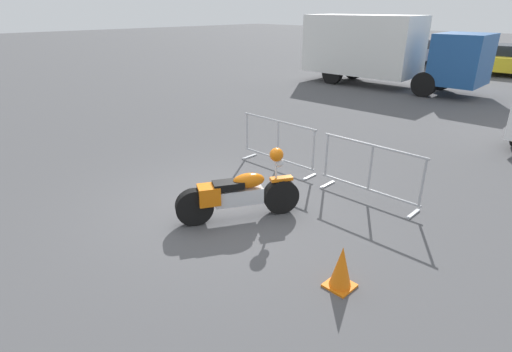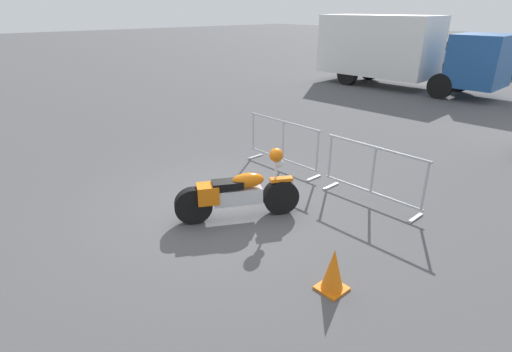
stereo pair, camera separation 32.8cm
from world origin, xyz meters
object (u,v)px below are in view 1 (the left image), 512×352
(motorcycle, at_px, (239,194))
(traffic_cone, at_px, (341,268))
(crowd_barrier_near, at_px, (278,143))
(box_truck, at_px, (380,48))
(parked_car_blue, at_px, (457,56))
(parked_car_yellow, at_px, (510,59))
(crowd_barrier_far, at_px, (370,172))
(parked_car_green, at_px, (376,49))
(parked_car_silver, at_px, (417,51))

(motorcycle, height_order, traffic_cone, motorcycle)
(crowd_barrier_near, relative_size, box_truck, 0.26)
(parked_car_blue, distance_m, parked_car_yellow, 2.69)
(parked_car_blue, bearing_deg, box_truck, 173.10)
(motorcycle, relative_size, traffic_cone, 3.27)
(crowd_barrier_far, relative_size, traffic_cone, 3.41)
(parked_car_green, bearing_deg, parked_car_blue, -98.00)
(parked_car_blue, height_order, traffic_cone, parked_car_blue)
(crowd_barrier_near, distance_m, crowd_barrier_far, 2.27)
(motorcycle, height_order, parked_car_silver, parked_car_silver)
(parked_car_blue, distance_m, traffic_cone, 22.19)
(crowd_barrier_near, height_order, box_truck, box_truck)
(parked_car_yellow, bearing_deg, crowd_barrier_far, -175.79)
(box_truck, bearing_deg, parked_car_silver, 101.89)
(box_truck, height_order, parked_car_blue, box_truck)
(parked_car_yellow, bearing_deg, crowd_barrier_near, 177.43)
(crowd_barrier_near, distance_m, traffic_cone, 4.19)
(crowd_barrier_far, height_order, box_truck, box_truck)
(motorcycle, height_order, parked_car_blue, parked_car_blue)
(motorcycle, height_order, box_truck, box_truck)
(box_truck, height_order, parked_car_yellow, box_truck)
(motorcycle, bearing_deg, parked_car_blue, 40.42)
(motorcycle, xyz_separation_m, parked_car_green, (-9.78, 21.18, 0.29))
(box_truck, height_order, parked_car_green, box_truck)
(motorcycle, bearing_deg, traffic_cone, -69.12)
(crowd_barrier_far, height_order, traffic_cone, crowd_barrier_far)
(crowd_barrier_near, bearing_deg, parked_car_green, 114.46)
(crowd_barrier_near, bearing_deg, traffic_cone, -36.23)
(parked_car_yellow, height_order, traffic_cone, parked_car_yellow)
(crowd_barrier_near, xyz_separation_m, parked_car_silver, (-5.98, 19.31, 0.18))
(crowd_barrier_far, height_order, parked_car_green, parked_car_green)
(crowd_barrier_near, bearing_deg, parked_car_yellow, 91.95)
(crowd_barrier_near, height_order, crowd_barrier_far, same)
(parked_car_green, bearing_deg, crowd_barrier_far, -154.65)
(crowd_barrier_near, distance_m, parked_car_green, 20.88)
(crowd_barrier_far, distance_m, traffic_cone, 2.72)
(parked_car_yellow, relative_size, traffic_cone, 7.50)
(crowd_barrier_near, xyz_separation_m, parked_car_blue, (-3.31, 18.68, 0.14))
(box_truck, xyz_separation_m, parked_car_silver, (-2.33, 8.77, -0.90))
(crowd_barrier_far, xyz_separation_m, traffic_cone, (1.11, -2.47, -0.26))
(parked_car_green, xyz_separation_m, parked_car_yellow, (8.00, -0.01, -0.01))
(parked_car_green, height_order, parked_car_blue, parked_car_green)
(crowd_barrier_near, distance_m, parked_car_blue, 18.97)
(crowd_barrier_far, bearing_deg, box_truck, 119.31)
(parked_car_silver, bearing_deg, box_truck, -169.65)
(crowd_barrier_near, distance_m, parked_car_silver, 20.22)
(crowd_barrier_near, height_order, parked_car_green, parked_car_green)
(parked_car_silver, bearing_deg, parked_car_yellow, -97.91)
(parked_car_silver, xyz_separation_m, parked_car_blue, (2.67, -0.63, -0.05))
(traffic_cone, bearing_deg, parked_car_green, 119.24)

